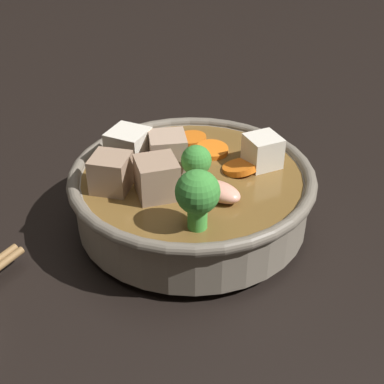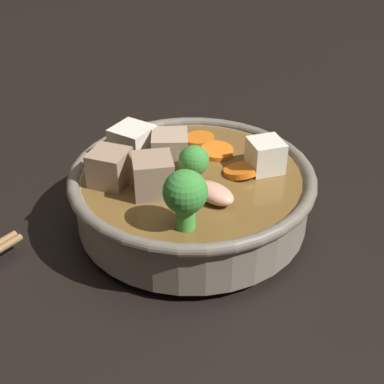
{
  "view_description": "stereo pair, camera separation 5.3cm",
  "coord_description": "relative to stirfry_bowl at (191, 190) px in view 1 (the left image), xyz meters",
  "views": [
    {
      "loc": [
        -0.24,
        0.37,
        0.33
      ],
      "look_at": [
        0.0,
        0.0,
        0.04
      ],
      "focal_mm": 50.0,
      "sensor_mm": 36.0,
      "label": 1
    },
    {
      "loc": [
        -0.28,
        0.34,
        0.33
      ],
      "look_at": [
        0.0,
        0.0,
        0.04
      ],
      "focal_mm": 50.0,
      "sensor_mm": 36.0,
      "label": 2
    }
  ],
  "objects": [
    {
      "name": "stirfry_bowl",
      "position": [
        0.0,
        0.0,
        0.0
      ],
      "size": [
        0.24,
        0.24,
        0.11
      ],
      "color": "slate",
      "rests_on": "ground_plane"
    },
    {
      "name": "ground_plane",
      "position": [
        -0.0,
        -0.0,
        -0.04
      ],
      "size": [
        3.0,
        3.0,
        0.0
      ],
      "primitive_type": "plane",
      "color": "black"
    }
  ]
}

